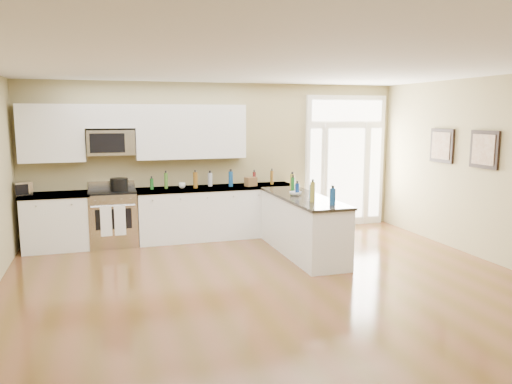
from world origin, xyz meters
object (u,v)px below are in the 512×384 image
(kitchen_range, at_px, (113,218))
(stockpot, at_px, (119,184))
(peninsula_cabinet, at_px, (302,227))
(toaster_oven, at_px, (23,188))

(kitchen_range, height_order, stockpot, stockpot)
(peninsula_cabinet, height_order, toaster_oven, toaster_oven)
(peninsula_cabinet, distance_m, kitchen_range, 3.24)
(kitchen_range, xyz_separation_m, stockpot, (0.12, -0.06, 0.59))
(stockpot, distance_m, toaster_oven, 1.50)
(peninsula_cabinet, height_order, stockpot, stockpot)
(kitchen_range, relative_size, toaster_oven, 4.28)
(peninsula_cabinet, xyz_separation_m, stockpot, (-2.78, 1.39, 0.63))
(toaster_oven, bearing_deg, kitchen_range, -22.18)
(peninsula_cabinet, xyz_separation_m, kitchen_range, (-2.89, 1.45, 0.04))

